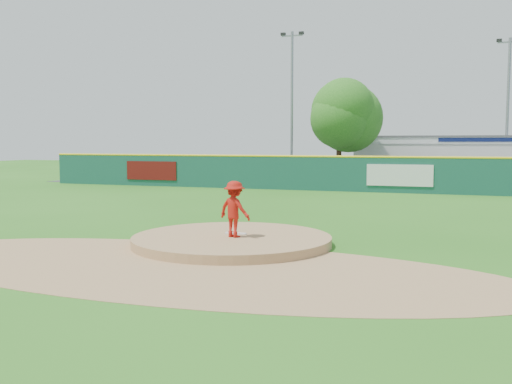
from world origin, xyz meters
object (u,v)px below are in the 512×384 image
(light_pole_left, at_px, (292,99))
(light_pole_right, at_px, (508,103))
(van, at_px, (409,173))
(playground_slide, at_px, (181,170))
(pitcher, at_px, (235,209))
(deciduous_tree, at_px, (339,117))
(pool_building_grp, at_px, (460,157))

(light_pole_left, height_order, light_pole_right, light_pole_left)
(van, height_order, playground_slide, van)
(van, relative_size, playground_slide, 2.02)
(pitcher, height_order, deciduous_tree, deciduous_tree)
(pitcher, xyz_separation_m, deciduous_tree, (-2.15, 25.17, 3.54))
(playground_slide, xyz_separation_m, light_pole_right, (22.81, 4.89, 4.78))
(van, relative_size, deciduous_tree, 0.75)
(pool_building_grp, xyz_separation_m, light_pole_left, (-12.00, -4.99, 4.39))
(deciduous_tree, bearing_deg, light_pole_right, 19.98)
(light_pole_left, distance_m, light_pole_right, 15.14)
(van, distance_m, pool_building_grp, 7.91)
(van, bearing_deg, deciduous_tree, 76.87)
(deciduous_tree, xyz_separation_m, light_pole_right, (11.00, 4.00, 0.99))
(van, bearing_deg, light_pole_right, -67.15)
(playground_slide, height_order, light_pole_right, light_pole_right)
(light_pole_right, bearing_deg, light_pole_left, -172.41)
(light_pole_right, bearing_deg, playground_slide, -167.90)
(van, xyz_separation_m, deciduous_tree, (-4.79, 0.17, 3.77))
(light_pole_left, relative_size, light_pole_right, 1.10)
(pitcher, distance_m, light_pole_right, 30.82)
(playground_slide, bearing_deg, pitcher, -60.10)
(pitcher, relative_size, light_pole_right, 0.15)
(van, relative_size, light_pole_left, 0.50)
(light_pole_left, bearing_deg, light_pole_right, 7.59)
(playground_slide, bearing_deg, van, 2.47)
(pool_building_grp, distance_m, playground_slide, 21.34)
(van, xyz_separation_m, light_pole_left, (-8.79, 2.17, 5.27))
(pitcher, relative_size, van, 0.28)
(light_pole_right, bearing_deg, pool_building_grp, 135.05)
(pool_building_grp, bearing_deg, pitcher, -100.31)
(van, relative_size, pool_building_grp, 0.36)
(pitcher, bearing_deg, playground_slide, -41.18)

